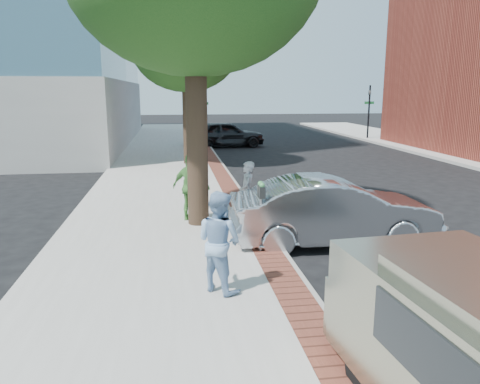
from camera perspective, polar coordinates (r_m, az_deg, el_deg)
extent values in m
plane|color=black|center=(10.21, -1.03, -7.39)|extent=(120.00, 120.00, 0.00)
cube|color=#9E9991|center=(17.87, -9.07, 1.27)|extent=(5.00, 60.00, 0.15)
cube|color=brown|center=(17.95, -2.04, 1.73)|extent=(0.60, 60.00, 0.01)
cube|color=gray|center=(18.00, -0.93, 1.51)|extent=(0.10, 60.00, 0.15)
cylinder|color=black|center=(31.65, -4.50, 9.45)|extent=(0.12, 0.12, 3.80)
imported|color=black|center=(31.62, -4.53, 11.44)|extent=(0.18, 0.15, 0.90)
cube|color=#1E7238|center=(31.63, -4.52, 10.72)|extent=(0.70, 0.03, 0.18)
cylinder|color=black|center=(34.42, 15.42, 9.28)|extent=(0.12, 0.12, 3.80)
imported|color=black|center=(34.39, 15.53, 11.11)|extent=(0.18, 0.15, 0.90)
cube|color=#1E7238|center=(34.40, 15.49, 10.44)|extent=(0.70, 0.03, 0.18)
cylinder|color=black|center=(11.51, -5.27, 6.80)|extent=(0.52, 0.52, 4.40)
cylinder|color=black|center=(21.60, -6.45, 8.58)|extent=(0.40, 0.40, 3.85)
ellipsoid|color=#123F14|center=(21.64, -6.66, 17.19)|extent=(4.80, 4.80, 3.94)
cylinder|color=gray|center=(9.70, 2.56, -3.97)|extent=(0.07, 0.07, 1.15)
cube|color=#2D3030|center=(9.44, 2.70, -0.07)|extent=(0.12, 0.14, 0.24)
cube|color=#2D3030|center=(9.62, 2.50, 0.15)|extent=(0.12, 0.14, 0.24)
sphere|color=#3F8C4C|center=(9.41, 2.71, 0.82)|extent=(0.11, 0.11, 0.11)
sphere|color=#3F8C4C|center=(9.59, 2.51, 1.03)|extent=(0.11, 0.11, 0.11)
imported|color=#AFAFB4|center=(11.72, 0.88, -0.06)|extent=(0.45, 0.62, 1.57)
imported|color=#87A9D0|center=(7.77, -2.56, -6.02)|extent=(1.03, 1.04, 1.70)
imported|color=#529845|center=(12.01, -5.97, 0.59)|extent=(1.10, 0.85, 1.74)
imported|color=#A8A9AF|center=(10.77, 11.32, -2.33)|extent=(4.68, 1.71, 1.53)
imported|color=black|center=(29.18, -1.72, 7.09)|extent=(4.87, 2.33, 1.60)
cube|color=gray|center=(6.39, 19.61, -13.75)|extent=(1.89, 1.03, 0.79)
cylinder|color=black|center=(5.80, 15.11, -20.74)|extent=(0.27, 0.65, 0.63)
cube|color=black|center=(4.29, 22.86, -18.97)|extent=(0.18, 1.97, 0.54)
cube|color=black|center=(6.60, 17.76, -9.67)|extent=(1.57, 0.14, 0.39)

